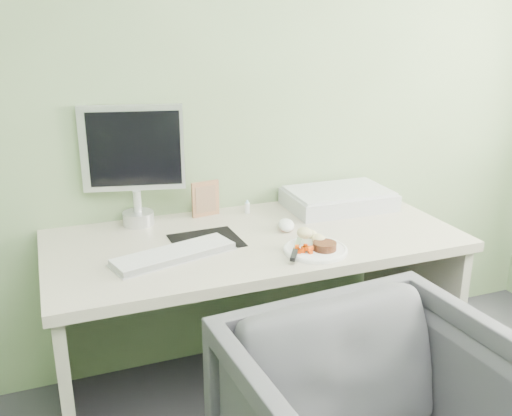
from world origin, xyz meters
name	(u,v)px	position (x,y,z in m)	size (l,w,h in m)	color
wall_back	(223,67)	(0.00, 2.00, 1.35)	(3.50, 3.50, 0.00)	#83A171
desk	(255,278)	(0.00, 1.62, 0.55)	(1.60, 0.75, 0.73)	beige
plate	(315,250)	(0.15, 1.40, 0.74)	(0.23, 0.23, 0.01)	white
steak	(325,246)	(0.18, 1.38, 0.76)	(0.09, 0.09, 0.03)	black
potato_pile	(315,235)	(0.18, 1.46, 0.77)	(0.11, 0.08, 0.06)	tan
carrot_heap	(304,248)	(0.10, 1.38, 0.76)	(0.05, 0.05, 0.03)	#E64104
steak_knife	(295,252)	(0.06, 1.37, 0.75)	(0.13, 0.19, 0.02)	silver
mousepad	(206,240)	(-0.19, 1.64, 0.73)	(0.26, 0.23, 0.00)	black
keyboard	(174,254)	(-0.35, 1.53, 0.75)	(0.44, 0.13, 0.02)	white
computer_mouse	(286,225)	(0.14, 1.64, 0.75)	(0.06, 0.12, 0.04)	white
photo_frame	(205,199)	(-0.11, 1.92, 0.81)	(0.12, 0.01, 0.15)	#925F44
eyedrop_bottle	(247,207)	(0.07, 1.89, 0.76)	(0.02, 0.02, 0.06)	white
scanner	(338,200)	(0.48, 1.82, 0.77)	(0.46, 0.31, 0.07)	#AFB2B6
monitor	(134,159)	(-0.40, 1.94, 1.01)	(0.41, 0.15, 0.49)	silver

